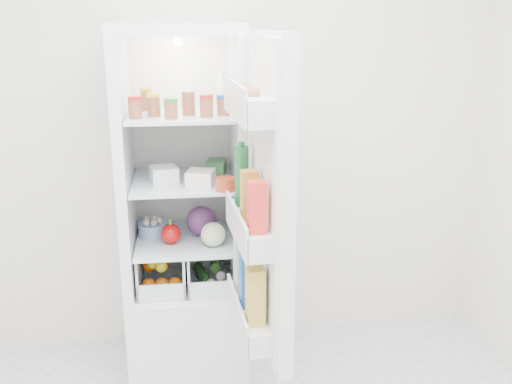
{
  "coord_description": "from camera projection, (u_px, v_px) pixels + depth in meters",
  "views": [
    {
      "loc": [
        -0.18,
        -1.55,
        1.81
      ],
      "look_at": [
        0.14,
        0.95,
        1.05
      ],
      "focal_mm": 40.0,
      "sensor_mm": 36.0,
      "label": 1
    }
  ],
  "objects": [
    {
      "name": "room_walls",
      "position": [
        251.0,
        104.0,
        1.56
      ],
      "size": [
        3.02,
        3.02,
        2.61
      ],
      "color": "silver",
      "rests_on": "ground"
    },
    {
      "name": "refrigerator",
      "position": [
        186.0,
        248.0,
        2.99
      ],
      "size": [
        0.6,
        0.6,
        1.8
      ],
      "color": "silver",
      "rests_on": "ground"
    },
    {
      "name": "shelf_low",
      "position": [
        185.0,
        239.0,
        2.91
      ],
      "size": [
        0.49,
        0.53,
        0.01
      ],
      "primitive_type": "cube",
      "color": "silver",
      "rests_on": "refrigerator"
    },
    {
      "name": "shelf_mid",
      "position": [
        183.0,
        181.0,
        2.82
      ],
      "size": [
        0.49,
        0.53,
        0.02
      ],
      "primitive_type": "cube",
      "color": "silver",
      "rests_on": "refrigerator"
    },
    {
      "name": "shelf_top",
      "position": [
        180.0,
        114.0,
        2.72
      ],
      "size": [
        0.49,
        0.53,
        0.02
      ],
      "primitive_type": "cube",
      "color": "silver",
      "rests_on": "refrigerator"
    },
    {
      "name": "crisper_left",
      "position": [
        162.0,
        264.0,
        2.93
      ],
      "size": [
        0.23,
        0.46,
        0.22
      ],
      "primitive_type": null,
      "color": "silver",
      "rests_on": "refrigerator"
    },
    {
      "name": "crisper_right",
      "position": [
        210.0,
        261.0,
        2.96
      ],
      "size": [
        0.23,
        0.46,
        0.22
      ],
      "primitive_type": null,
      "color": "silver",
      "rests_on": "refrigerator"
    },
    {
      "name": "condiment_jars",
      "position": [
        175.0,
        107.0,
        2.63
      ],
      "size": [
        0.46,
        0.32,
        0.08
      ],
      "color": "#B21919",
      "rests_on": "shelf_top"
    },
    {
      "name": "squeeze_bottle",
      "position": [
        223.0,
        90.0,
        2.82
      ],
      "size": [
        0.07,
        0.07,
        0.18
      ],
      "primitive_type": "cylinder",
      "rotation": [
        0.0,
        0.0,
        -0.32
      ],
      "color": "white",
      "rests_on": "shelf_top"
    },
    {
      "name": "tub_white",
      "position": [
        164.0,
        175.0,
        2.75
      ],
      "size": [
        0.15,
        0.15,
        0.08
      ],
      "primitive_type": "cube",
      "rotation": [
        0.0,
        0.0,
        0.23
      ],
      "color": "white",
      "rests_on": "shelf_mid"
    },
    {
      "name": "tub_cream",
      "position": [
        201.0,
        178.0,
        2.71
      ],
      "size": [
        0.15,
        0.15,
        0.07
      ],
      "primitive_type": "cube",
      "rotation": [
        0.0,
        0.0,
        -0.26
      ],
      "color": "white",
      "rests_on": "shelf_mid"
    },
    {
      "name": "tin_red",
      "position": [
        225.0,
        184.0,
        2.62
      ],
      "size": [
        0.12,
        0.12,
        0.06
      ],
      "primitive_type": "cylinder",
      "rotation": [
        0.0,
        0.0,
        -0.42
      ],
      "color": "#B4381B",
      "rests_on": "shelf_mid"
    },
    {
      "name": "tub_green",
      "position": [
        216.0,
        167.0,
        2.9
      ],
      "size": [
        0.12,
        0.14,
        0.07
      ],
      "primitive_type": "cube",
      "rotation": [
        0.0,
        0.0,
        -0.2
      ],
      "color": "#387B3D",
      "rests_on": "shelf_mid"
    },
    {
      "name": "red_cabbage",
      "position": [
        201.0,
        221.0,
        2.93
      ],
      "size": [
        0.15,
        0.15,
        0.15
      ],
      "primitive_type": "sphere",
      "color": "#5C205D",
      "rests_on": "shelf_low"
    },
    {
      "name": "bell_pepper",
      "position": [
        171.0,
        234.0,
        2.82
      ],
      "size": [
        0.1,
        0.1,
        0.1
      ],
      "primitive_type": "sphere",
      "color": "red",
      "rests_on": "shelf_low"
    },
    {
      "name": "mushroom_bowl",
      "position": [
        153.0,
        229.0,
        2.93
      ],
      "size": [
        0.17,
        0.17,
        0.07
      ],
      "primitive_type": "cylinder",
      "rotation": [
        0.0,
        0.0,
        -0.19
      ],
      "color": "#8AAACE",
      "rests_on": "shelf_low"
    },
    {
      "name": "salad_bag",
      "position": [
        213.0,
        234.0,
        2.79
      ],
      "size": [
        0.12,
        0.12,
        0.12
      ],
      "primitive_type": "sphere",
      "color": "beige",
      "rests_on": "shelf_low"
    },
    {
      "name": "citrus_pile",
      "position": [
        160.0,
        272.0,
        2.88
      ],
      "size": [
        0.2,
        0.24,
        0.16
      ],
      "color": "orange",
      "rests_on": "refrigerator"
    },
    {
      "name": "veg_pile",
      "position": [
        211.0,
        270.0,
        2.97
      ],
      "size": [
        0.16,
        0.3,
        0.1
      ],
      "color": "#214C19",
      "rests_on": "refrigerator"
    },
    {
      "name": "fridge_door",
      "position": [
        263.0,
        206.0,
        2.3
      ],
      "size": [
        0.21,
        0.6,
        1.3
      ],
      "rotation": [
        0.0,
        0.0,
        1.64
      ],
      "color": "silver",
      "rests_on": "refrigerator"
    }
  ]
}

